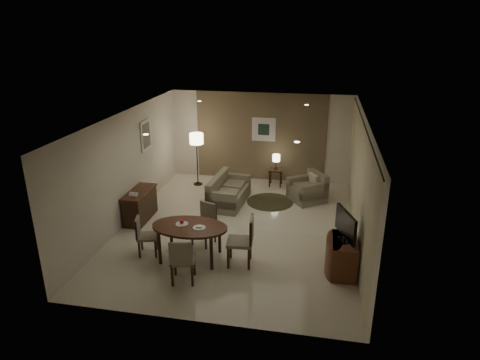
% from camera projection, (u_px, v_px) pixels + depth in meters
% --- Properties ---
extents(room_shell, '(5.50, 7.00, 2.70)m').
position_uv_depth(room_shell, '(242.00, 169.00, 10.19)').
color(room_shell, beige).
rests_on(room_shell, ground).
extents(taupe_accent, '(3.96, 0.03, 2.70)m').
position_uv_depth(taupe_accent, '(260.00, 137.00, 13.03)').
color(taupe_accent, brown).
rests_on(taupe_accent, wall_back).
extents(curtain_wall, '(0.08, 6.70, 2.58)m').
position_uv_depth(curtain_wall, '(358.00, 184.00, 9.35)').
color(curtain_wall, beige).
rests_on(curtain_wall, wall_right).
extents(curtain_rod, '(0.03, 6.80, 0.03)m').
position_uv_depth(curtain_rod, '(364.00, 125.00, 8.89)').
color(curtain_rod, black).
rests_on(curtain_rod, wall_right).
extents(art_back_frame, '(0.72, 0.03, 0.72)m').
position_uv_depth(art_back_frame, '(264.00, 129.00, 12.90)').
color(art_back_frame, silver).
rests_on(art_back_frame, wall_back).
extents(art_back_canvas, '(0.34, 0.01, 0.34)m').
position_uv_depth(art_back_canvas, '(264.00, 130.00, 12.89)').
color(art_back_canvas, '#1A3026').
rests_on(art_back_canvas, wall_back).
extents(art_left_frame, '(0.03, 0.60, 0.80)m').
position_uv_depth(art_left_frame, '(146.00, 135.00, 11.24)').
color(art_left_frame, silver).
rests_on(art_left_frame, wall_left).
extents(art_left_canvas, '(0.01, 0.46, 0.64)m').
position_uv_depth(art_left_canvas, '(146.00, 135.00, 11.23)').
color(art_left_canvas, gray).
rests_on(art_left_canvas, wall_left).
extents(downlight_nl, '(0.10, 0.10, 0.01)m').
position_uv_depth(downlight_nl, '(146.00, 134.00, 7.95)').
color(downlight_nl, white).
rests_on(downlight_nl, ceiling).
extents(downlight_nr, '(0.10, 0.10, 0.01)m').
position_uv_depth(downlight_nr, '(297.00, 142.00, 7.45)').
color(downlight_nr, white).
rests_on(downlight_nr, ceiling).
extents(downlight_fl, '(0.10, 0.10, 0.01)m').
position_uv_depth(downlight_fl, '(199.00, 101.00, 11.26)').
color(downlight_fl, white).
rests_on(downlight_fl, ceiling).
extents(downlight_fr, '(0.10, 0.10, 0.01)m').
position_uv_depth(downlight_fr, '(307.00, 105.00, 10.76)').
color(downlight_fr, white).
rests_on(downlight_fr, ceiling).
extents(console_desk, '(0.48, 1.20, 0.75)m').
position_uv_depth(console_desk, '(140.00, 205.00, 10.60)').
color(console_desk, '#492917').
rests_on(console_desk, floor).
extents(telephone, '(0.20, 0.14, 0.09)m').
position_uv_depth(telephone, '(134.00, 194.00, 10.18)').
color(telephone, white).
rests_on(telephone, console_desk).
extents(tv_cabinet, '(0.48, 0.90, 0.70)m').
position_uv_depth(tv_cabinet, '(344.00, 256.00, 8.36)').
color(tv_cabinet, brown).
rests_on(tv_cabinet, floor).
extents(flat_tv, '(0.36, 0.85, 0.60)m').
position_uv_depth(flat_tv, '(346.00, 225.00, 8.13)').
color(flat_tv, black).
rests_on(flat_tv, tv_cabinet).
extents(dining_table, '(1.57, 0.98, 0.74)m').
position_uv_depth(dining_table, '(190.00, 242.00, 8.85)').
color(dining_table, '#492917').
rests_on(dining_table, floor).
extents(chair_near, '(0.53, 0.53, 0.93)m').
position_uv_depth(chair_near, '(183.00, 259.00, 8.03)').
color(chair_near, gray).
rests_on(chair_near, floor).
extents(chair_far, '(0.56, 0.56, 0.91)m').
position_uv_depth(chair_far, '(203.00, 225.00, 9.40)').
color(chair_far, gray).
rests_on(chair_far, floor).
extents(chair_left, '(0.50, 0.50, 0.84)m').
position_uv_depth(chair_left, '(148.00, 236.00, 8.99)').
color(chair_left, gray).
rests_on(chair_left, floor).
extents(chair_right, '(0.54, 0.54, 1.03)m').
position_uv_depth(chair_right, '(240.00, 241.00, 8.59)').
color(chair_right, gray).
rests_on(chair_right, floor).
extents(plate_a, '(0.26, 0.26, 0.02)m').
position_uv_depth(plate_a, '(182.00, 224.00, 8.80)').
color(plate_a, white).
rests_on(plate_a, dining_table).
extents(plate_b, '(0.26, 0.26, 0.02)m').
position_uv_depth(plate_b, '(199.00, 228.00, 8.63)').
color(plate_b, white).
rests_on(plate_b, dining_table).
extents(fruit_apple, '(0.09, 0.09, 0.09)m').
position_uv_depth(fruit_apple, '(182.00, 222.00, 8.78)').
color(fruit_apple, '#C71640').
rests_on(fruit_apple, plate_a).
extents(napkin, '(0.12, 0.08, 0.03)m').
position_uv_depth(napkin, '(199.00, 227.00, 8.63)').
color(napkin, white).
rests_on(napkin, plate_b).
extents(round_rug, '(1.27, 1.27, 0.01)m').
position_uv_depth(round_rug, '(270.00, 202.00, 11.74)').
color(round_rug, '#3D3922').
rests_on(round_rug, floor).
extents(sofa, '(1.68, 0.93, 0.76)m').
position_uv_depth(sofa, '(229.00, 190.00, 11.55)').
color(sofa, gray).
rests_on(sofa, floor).
extents(armchair, '(1.17, 1.19, 0.78)m').
position_uv_depth(armchair, '(307.00, 187.00, 11.72)').
color(armchair, gray).
rests_on(armchair, floor).
extents(side_table, '(0.41, 0.41, 0.52)m').
position_uv_depth(side_table, '(276.00, 177.00, 12.85)').
color(side_table, '#322010').
rests_on(side_table, floor).
extents(table_lamp, '(0.22, 0.22, 0.50)m').
position_uv_depth(table_lamp, '(276.00, 161.00, 12.68)').
color(table_lamp, '#FFEAC1').
rests_on(table_lamp, side_table).
extents(floor_lamp, '(0.40, 0.40, 1.59)m').
position_uv_depth(floor_lamp, '(197.00, 159.00, 12.74)').
color(floor_lamp, '#FFE5B7').
rests_on(floor_lamp, floor).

